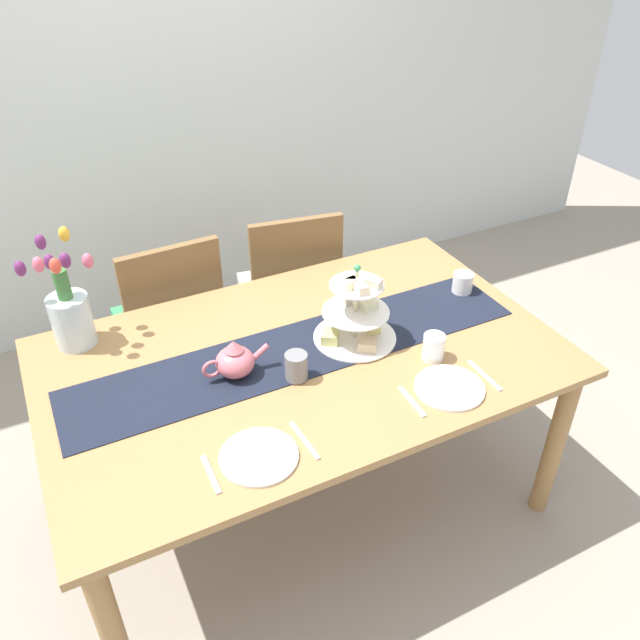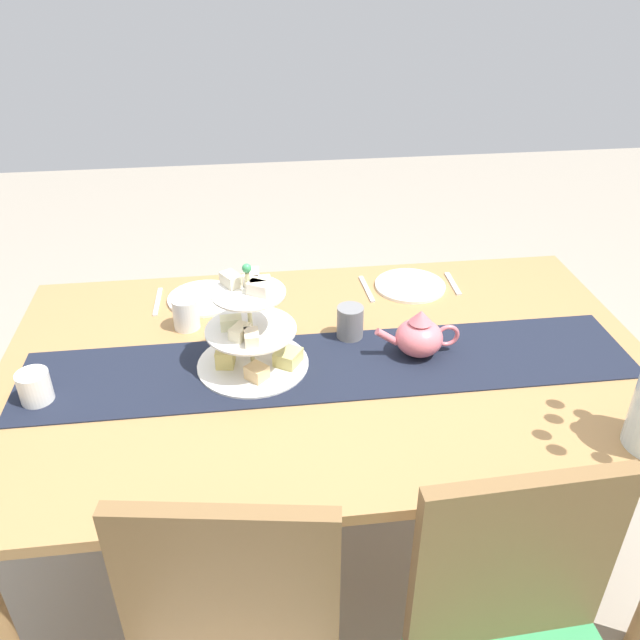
{
  "view_description": "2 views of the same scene",
  "coord_description": "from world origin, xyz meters",
  "px_view_note": "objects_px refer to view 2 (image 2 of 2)",
  "views": [
    {
      "loc": [
        -0.74,
        -1.6,
        2.1
      ],
      "look_at": [
        0.09,
        0.05,
        0.82
      ],
      "focal_mm": 35.69,
      "sensor_mm": 36.0,
      "label": 1
    },
    {
      "loc": [
        0.21,
        1.44,
        1.76
      ],
      "look_at": [
        0.02,
        -0.06,
        0.83
      ],
      "focal_mm": 36.38,
      "sensor_mm": 36.0,
      "label": 2
    }
  ],
  "objects_px": {
    "knife_left": "(367,289)",
    "mug_grey": "(350,322)",
    "fork_left": "(453,284)",
    "mug_white_text": "(186,313)",
    "teapot": "(420,336)",
    "dinner_plate_right": "(204,298)",
    "cream_jug": "(35,387)",
    "knife_right": "(158,302)",
    "fork_right": "(250,296)",
    "tiered_cake_stand": "(252,335)",
    "dining_table": "(329,385)",
    "dinner_plate_left": "(410,286)"
  },
  "relations": [
    {
      "from": "knife_left",
      "to": "mug_grey",
      "type": "relative_size",
      "value": 1.79
    },
    {
      "from": "fork_left",
      "to": "mug_white_text",
      "type": "xyz_separation_m",
      "value": [
        0.86,
        0.16,
        0.04
      ]
    },
    {
      "from": "fork_left",
      "to": "teapot",
      "type": "bearing_deg",
      "value": 60.35
    },
    {
      "from": "knife_left",
      "to": "dinner_plate_right",
      "type": "distance_m",
      "value": 0.52
    },
    {
      "from": "teapot",
      "to": "cream_jug",
      "type": "xyz_separation_m",
      "value": [
        1.0,
        0.08,
        -0.02
      ]
    },
    {
      "from": "knife_right",
      "to": "mug_white_text",
      "type": "xyz_separation_m",
      "value": [
        -0.1,
        0.16,
        0.04
      ]
    },
    {
      "from": "fork_right",
      "to": "mug_white_text",
      "type": "distance_m",
      "value": 0.25
    },
    {
      "from": "tiered_cake_stand",
      "to": "cream_jug",
      "type": "relative_size",
      "value": 3.58
    },
    {
      "from": "cream_jug",
      "to": "mug_white_text",
      "type": "xyz_separation_m",
      "value": [
        -0.35,
        -0.3,
        0.01
      ]
    },
    {
      "from": "cream_jug",
      "to": "mug_white_text",
      "type": "relative_size",
      "value": 0.89
    },
    {
      "from": "teapot",
      "to": "cream_jug",
      "type": "height_order",
      "value": "teapot"
    },
    {
      "from": "tiered_cake_stand",
      "to": "mug_white_text",
      "type": "height_order",
      "value": "tiered_cake_stand"
    },
    {
      "from": "fork_left",
      "to": "dinner_plate_right",
      "type": "distance_m",
      "value": 0.81
    },
    {
      "from": "tiered_cake_stand",
      "to": "knife_right",
      "type": "height_order",
      "value": "tiered_cake_stand"
    },
    {
      "from": "fork_left",
      "to": "knife_left",
      "type": "relative_size",
      "value": 0.88
    },
    {
      "from": "dining_table",
      "to": "teapot",
      "type": "relative_size",
      "value": 7.5
    },
    {
      "from": "dinner_plate_left",
      "to": "dinner_plate_right",
      "type": "relative_size",
      "value": 1.0
    },
    {
      "from": "dinner_plate_right",
      "to": "dinner_plate_left",
      "type": "bearing_deg",
      "value": 180.0
    },
    {
      "from": "knife_right",
      "to": "fork_left",
      "type": "bearing_deg",
      "value": 180.0
    },
    {
      "from": "dining_table",
      "to": "fork_left",
      "type": "height_order",
      "value": "fork_left"
    },
    {
      "from": "mug_white_text",
      "to": "tiered_cake_stand",
      "type": "bearing_deg",
      "value": 130.49
    },
    {
      "from": "tiered_cake_stand",
      "to": "fork_left",
      "type": "distance_m",
      "value": 0.78
    },
    {
      "from": "dining_table",
      "to": "knife_left",
      "type": "height_order",
      "value": "knife_left"
    },
    {
      "from": "knife_right",
      "to": "mug_grey",
      "type": "bearing_deg",
      "value": 154.4
    },
    {
      "from": "mug_white_text",
      "to": "fork_left",
      "type": "bearing_deg",
      "value": -169.45
    },
    {
      "from": "fork_left",
      "to": "dinner_plate_right",
      "type": "relative_size",
      "value": 0.65
    },
    {
      "from": "dining_table",
      "to": "knife_left",
      "type": "relative_size",
      "value": 10.52
    },
    {
      "from": "teapot",
      "to": "mug_white_text",
      "type": "xyz_separation_m",
      "value": [
        0.64,
        -0.22,
        -0.01
      ]
    },
    {
      "from": "knife_left",
      "to": "tiered_cake_stand",
      "type": "bearing_deg",
      "value": 44.8
    },
    {
      "from": "fork_right",
      "to": "fork_left",
      "type": "bearing_deg",
      "value": 180.0
    },
    {
      "from": "fork_right",
      "to": "mug_white_text",
      "type": "relative_size",
      "value": 1.58
    },
    {
      "from": "teapot",
      "to": "mug_white_text",
      "type": "bearing_deg",
      "value": -18.95
    },
    {
      "from": "mug_grey",
      "to": "mug_white_text",
      "type": "xyz_separation_m",
      "value": [
        0.47,
        -0.11,
        -0.0
      ]
    },
    {
      "from": "dinner_plate_right",
      "to": "teapot",
      "type": "bearing_deg",
      "value": 147.51
    },
    {
      "from": "knife_left",
      "to": "dinner_plate_right",
      "type": "relative_size",
      "value": 0.74
    },
    {
      "from": "dinner_plate_right",
      "to": "knife_right",
      "type": "bearing_deg",
      "value": 0.0
    },
    {
      "from": "dinner_plate_left",
      "to": "knife_right",
      "type": "height_order",
      "value": "dinner_plate_left"
    },
    {
      "from": "dinner_plate_left",
      "to": "fork_left",
      "type": "relative_size",
      "value": 1.53
    },
    {
      "from": "mug_grey",
      "to": "dinner_plate_right",
      "type": "bearing_deg",
      "value": -32.75
    },
    {
      "from": "mug_white_text",
      "to": "teapot",
      "type": "bearing_deg",
      "value": 161.05
    },
    {
      "from": "knife_left",
      "to": "mug_grey",
      "type": "distance_m",
      "value": 0.29
    },
    {
      "from": "fork_left",
      "to": "knife_right",
      "type": "relative_size",
      "value": 0.88
    },
    {
      "from": "fork_left",
      "to": "knife_right",
      "type": "height_order",
      "value": "same"
    },
    {
      "from": "tiered_cake_stand",
      "to": "teapot",
      "type": "height_order",
      "value": "tiered_cake_stand"
    },
    {
      "from": "teapot",
      "to": "mug_white_text",
      "type": "relative_size",
      "value": 2.51
    },
    {
      "from": "cream_jug",
      "to": "tiered_cake_stand",
      "type": "bearing_deg",
      "value": -171.07
    },
    {
      "from": "cream_jug",
      "to": "knife_right",
      "type": "bearing_deg",
      "value": -118.68
    },
    {
      "from": "fork_left",
      "to": "fork_right",
      "type": "bearing_deg",
      "value": 0.0
    },
    {
      "from": "knife_right",
      "to": "mug_white_text",
      "type": "distance_m",
      "value": 0.19
    },
    {
      "from": "knife_right",
      "to": "mug_white_text",
      "type": "bearing_deg",
      "value": 122.07
    }
  ]
}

